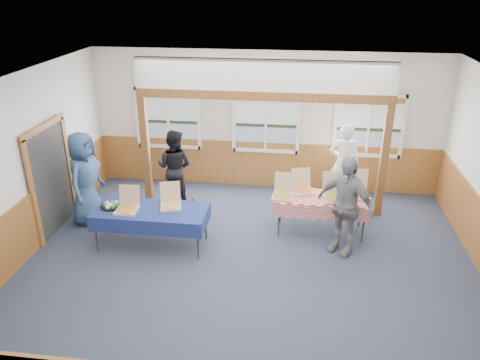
# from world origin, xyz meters

# --- Properties ---
(floor) EXTENTS (8.00, 8.00, 0.00)m
(floor) POSITION_xyz_m (0.00, 0.00, 0.00)
(floor) COLOR #252C3C
(floor) RESTS_ON ground
(ceiling) EXTENTS (8.00, 8.00, 0.00)m
(ceiling) POSITION_xyz_m (0.00, 0.00, 3.20)
(ceiling) COLOR white
(ceiling) RESTS_ON wall_back
(wall_back) EXTENTS (8.00, 0.00, 8.00)m
(wall_back) POSITION_xyz_m (0.00, 3.50, 1.60)
(wall_back) COLOR silver
(wall_back) RESTS_ON floor
(wall_front) EXTENTS (8.00, 0.00, 8.00)m
(wall_front) POSITION_xyz_m (0.00, -3.50, 1.60)
(wall_front) COLOR silver
(wall_front) RESTS_ON floor
(wall_left) EXTENTS (0.00, 8.00, 8.00)m
(wall_left) POSITION_xyz_m (-4.00, 0.00, 1.60)
(wall_left) COLOR silver
(wall_left) RESTS_ON floor
(wainscot_back) EXTENTS (7.98, 0.05, 1.10)m
(wainscot_back) POSITION_xyz_m (0.00, 3.48, 0.55)
(wainscot_back) COLOR brown
(wainscot_back) RESTS_ON floor
(wainscot_left) EXTENTS (0.05, 6.98, 1.10)m
(wainscot_left) POSITION_xyz_m (-3.98, 0.00, 0.55)
(wainscot_left) COLOR brown
(wainscot_left) RESTS_ON floor
(cased_opening) EXTENTS (0.06, 1.30, 2.10)m
(cased_opening) POSITION_xyz_m (-3.96, 0.90, 1.05)
(cased_opening) COLOR #2D2D2D
(cased_opening) RESTS_ON wall_left
(window_left) EXTENTS (1.56, 0.10, 1.46)m
(window_left) POSITION_xyz_m (-2.30, 3.46, 1.68)
(window_left) COLOR white
(window_left) RESTS_ON wall_back
(window_mid) EXTENTS (1.56, 0.10, 1.46)m
(window_mid) POSITION_xyz_m (0.00, 3.46, 1.68)
(window_mid) COLOR white
(window_mid) RESTS_ON wall_back
(window_right) EXTENTS (1.56, 0.10, 1.46)m
(window_right) POSITION_xyz_m (2.30, 3.46, 1.68)
(window_right) COLOR white
(window_right) RESTS_ON wall_back
(post_left) EXTENTS (0.15, 0.15, 2.40)m
(post_left) POSITION_xyz_m (-2.50, 2.30, 1.20)
(post_left) COLOR #5A2714
(post_left) RESTS_ON floor
(post_right) EXTENTS (0.15, 0.15, 2.40)m
(post_right) POSITION_xyz_m (2.50, 2.30, 1.20)
(post_right) COLOR #5A2714
(post_right) RESTS_ON floor
(cross_beam) EXTENTS (5.15, 0.18, 0.18)m
(cross_beam) POSITION_xyz_m (0.00, 2.30, 2.49)
(cross_beam) COLOR #5A2714
(cross_beam) RESTS_ON post_left
(table_left) EXTENTS (2.16, 1.16, 0.76)m
(table_left) POSITION_xyz_m (-1.86, 0.49, 0.71)
(table_left) COLOR #2D2D2D
(table_left) RESTS_ON floor
(table_right) EXTENTS (1.93, 1.36, 0.76)m
(table_right) POSITION_xyz_m (1.26, 1.42, 0.70)
(table_right) COLOR #2D2D2D
(table_right) RESTS_ON floor
(pizza_box_a) EXTENTS (0.40, 0.48, 0.42)m
(pizza_box_a) POSITION_xyz_m (-2.26, 0.38, 0.82)
(pizza_box_a) COLOR tan
(pizza_box_a) RESTS_ON table_left
(pizza_box_b) EXTENTS (0.48, 0.54, 0.41)m
(pizza_box_b) POSITION_xyz_m (-1.52, 0.65, 0.82)
(pizza_box_b) COLOR tan
(pizza_box_b) RESTS_ON table_left
(pizza_box_c) EXTENTS (0.43, 0.51, 0.42)m
(pizza_box_c) POSITION_xyz_m (0.51, 1.32, 0.82)
(pizza_box_c) COLOR tan
(pizza_box_c) RESTS_ON table_right
(pizza_box_d) EXTENTS (0.50, 0.56, 0.42)m
(pizza_box_d) POSITION_xyz_m (0.90, 1.61, 0.82)
(pizza_box_d) COLOR tan
(pizza_box_d) RESTS_ON table_right
(pizza_box_e) EXTENTS (0.50, 0.58, 0.47)m
(pizza_box_e) POSITION_xyz_m (1.50, 1.34, 0.83)
(pizza_box_e) COLOR tan
(pizza_box_e) RESTS_ON table_right
(pizza_box_f) EXTENTS (0.47, 0.55, 0.47)m
(pizza_box_f) POSITION_xyz_m (1.91, 1.56, 0.83)
(pizza_box_f) COLOR tan
(pizza_box_f) RESTS_ON table_right
(veggie_tray) EXTENTS (0.39, 0.39, 0.09)m
(veggie_tray) POSITION_xyz_m (-2.61, 0.49, 0.79)
(veggie_tray) COLOR black
(veggie_tray) RESTS_ON table_left
(drink_glass) EXTENTS (0.07, 0.07, 0.15)m
(drink_glass) POSITION_xyz_m (2.11, 1.17, 0.83)
(drink_glass) COLOR olive
(drink_glass) RESTS_ON table_right
(woman_white) EXTENTS (0.67, 0.45, 1.80)m
(woman_white) POSITION_xyz_m (1.77, 2.89, 0.90)
(woman_white) COLOR white
(woman_white) RESTS_ON floor
(woman_black) EXTENTS (0.90, 0.75, 1.68)m
(woman_black) POSITION_xyz_m (-1.90, 2.34, 0.84)
(woman_black) COLOR black
(woman_black) RESTS_ON floor
(man_blue) EXTENTS (0.70, 0.99, 1.92)m
(man_blue) POSITION_xyz_m (-3.44, 1.25, 0.96)
(man_blue) COLOR #335781
(man_blue) RESTS_ON floor
(person_grey) EXTENTS (1.16, 0.99, 1.87)m
(person_grey) POSITION_xyz_m (1.64, 0.76, 0.93)
(person_grey) COLOR gray
(person_grey) RESTS_ON floor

